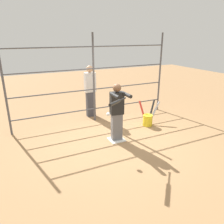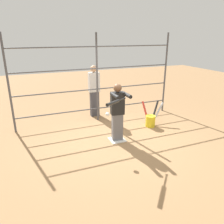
{
  "view_description": "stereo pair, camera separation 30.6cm",
  "coord_description": "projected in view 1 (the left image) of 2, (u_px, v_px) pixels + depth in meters",
  "views": [
    {
      "loc": [
        2.41,
        4.73,
        2.67
      ],
      "look_at": [
        0.22,
        0.18,
        0.89
      ],
      "focal_mm": 35.0,
      "sensor_mm": 36.0,
      "label": 1
    },
    {
      "loc": [
        2.13,
        4.86,
        2.67
      ],
      "look_at": [
        0.22,
        0.18,
        0.89
      ],
      "focal_mm": 35.0,
      "sensor_mm": 36.0,
      "label": 2
    }
  ],
  "objects": [
    {
      "name": "ground_plane",
      "position": [
        117.0,
        140.0,
        5.9
      ],
      "size": [
        24.0,
        24.0,
        0.0
      ],
      "primitive_type": "plane",
      "color": "#9E754C"
    },
    {
      "name": "home_plate",
      "position": [
        117.0,
        139.0,
        5.89
      ],
      "size": [
        0.4,
        0.4,
        0.02
      ],
      "color": "white",
      "rests_on": "ground"
    },
    {
      "name": "fence_backstop",
      "position": [
        94.0,
        79.0,
        6.8
      ],
      "size": [
        5.14,
        0.06,
        2.76
      ],
      "color": "#4C4C51",
      "rests_on": "ground"
    },
    {
      "name": "batter",
      "position": [
        117.0,
        111.0,
        5.61
      ],
      "size": [
        0.39,
        0.55,
        1.54
      ],
      "color": "slate",
      "rests_on": "ground"
    },
    {
      "name": "softball_in_flight",
      "position": [
        108.0,
        114.0,
        5.01
      ],
      "size": [
        0.1,
        0.1,
        0.1
      ],
      "color": "white"
    },
    {
      "name": "bat_bucket",
      "position": [
        148.0,
        118.0,
        6.81
      ],
      "size": [
        0.73,
        0.58,
        0.71
      ],
      "color": "yellow",
      "rests_on": "ground"
    },
    {
      "name": "baseball_bat_swinging",
      "position": [
        116.0,
        102.0,
        4.61
      ],
      "size": [
        0.72,
        0.66,
        0.15
      ],
      "color": "black"
    },
    {
      "name": "bystander_behind_fence",
      "position": [
        90.0,
        91.0,
        7.34
      ],
      "size": [
        0.36,
        0.22,
        1.75
      ],
      "color": "#3F3F47",
      "rests_on": "ground"
    }
  ]
}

